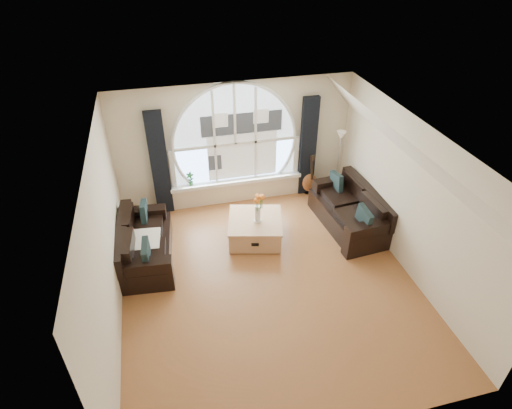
% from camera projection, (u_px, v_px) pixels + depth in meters
% --- Properties ---
extents(ground, '(5.00, 5.50, 0.01)m').
position_uv_depth(ground, '(268.00, 281.00, 7.43)').
color(ground, brown).
rests_on(ground, ground).
extents(ceiling, '(5.00, 5.50, 0.01)m').
position_uv_depth(ceiling, '(271.00, 143.00, 5.90)').
color(ceiling, silver).
rests_on(ceiling, ground).
extents(wall_back, '(5.00, 0.01, 2.70)m').
position_uv_depth(wall_back, '(235.00, 145.00, 8.86)').
color(wall_back, beige).
rests_on(wall_back, ground).
extents(wall_front, '(5.00, 0.01, 2.70)m').
position_uv_depth(wall_front, '(338.00, 370.00, 4.46)').
color(wall_front, beige).
rests_on(wall_front, ground).
extents(wall_left, '(0.01, 5.50, 2.70)m').
position_uv_depth(wall_left, '(106.00, 244.00, 6.17)').
color(wall_left, beige).
rests_on(wall_left, ground).
extents(wall_right, '(0.01, 5.50, 2.70)m').
position_uv_depth(wall_right, '(411.00, 199.00, 7.16)').
color(wall_right, beige).
rests_on(wall_right, ground).
extents(attic_slope, '(0.92, 5.50, 0.72)m').
position_uv_depth(attic_slope, '(407.00, 148.00, 6.53)').
color(attic_slope, silver).
rests_on(attic_slope, ground).
extents(arched_window, '(2.60, 0.06, 2.15)m').
position_uv_depth(arched_window, '(235.00, 133.00, 8.68)').
color(arched_window, silver).
rests_on(arched_window, wall_back).
extents(window_sill, '(2.90, 0.22, 0.08)m').
position_uv_depth(window_sill, '(237.00, 181.00, 9.26)').
color(window_sill, white).
rests_on(window_sill, wall_back).
extents(window_frame, '(2.76, 0.08, 2.15)m').
position_uv_depth(window_frame, '(235.00, 134.00, 8.66)').
color(window_frame, white).
rests_on(window_frame, wall_back).
extents(neighbor_house, '(1.70, 0.02, 1.50)m').
position_uv_depth(neighbor_house, '(242.00, 138.00, 8.77)').
color(neighbor_house, silver).
rests_on(neighbor_house, wall_back).
extents(curtain_left, '(0.35, 0.12, 2.30)m').
position_uv_depth(curtain_left, '(159.00, 164.00, 8.56)').
color(curtain_left, black).
rests_on(curtain_left, ground).
extents(curtain_right, '(0.35, 0.12, 2.30)m').
position_uv_depth(curtain_right, '(308.00, 147.00, 9.20)').
color(curtain_right, black).
rests_on(curtain_right, ground).
extents(sofa_left, '(1.07, 1.89, 0.81)m').
position_uv_depth(sofa_left, '(144.00, 242.00, 7.69)').
color(sofa_left, black).
rests_on(sofa_left, ground).
extents(sofa_right, '(1.12, 1.99, 0.85)m').
position_uv_depth(sofa_right, '(350.00, 210.00, 8.54)').
color(sofa_right, black).
rests_on(sofa_right, ground).
extents(coffee_chest, '(1.24, 1.24, 0.50)m').
position_uv_depth(coffee_chest, '(255.00, 228.00, 8.28)').
color(coffee_chest, '#AB7851').
rests_on(coffee_chest, ground).
extents(throw_blanket, '(0.60, 0.60, 0.10)m').
position_uv_depth(throw_blanket, '(145.00, 241.00, 7.58)').
color(throw_blanket, silver).
rests_on(throw_blanket, sofa_left).
extents(vase_flowers, '(0.24, 0.24, 0.70)m').
position_uv_depth(vase_flowers, '(258.00, 205.00, 7.90)').
color(vase_flowers, white).
rests_on(vase_flowers, coffee_chest).
extents(floor_lamp, '(0.24, 0.24, 1.60)m').
position_uv_depth(floor_lamp, '(338.00, 165.00, 9.26)').
color(floor_lamp, '#B2B2B2').
rests_on(floor_lamp, ground).
extents(guitar, '(0.39, 0.29, 1.06)m').
position_uv_depth(guitar, '(310.00, 174.00, 9.47)').
color(guitar, brown).
rests_on(guitar, ground).
extents(potted_plant, '(0.19, 0.15, 0.32)m').
position_uv_depth(potted_plant, '(190.00, 179.00, 8.95)').
color(potted_plant, '#1E6023').
rests_on(potted_plant, window_sill).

